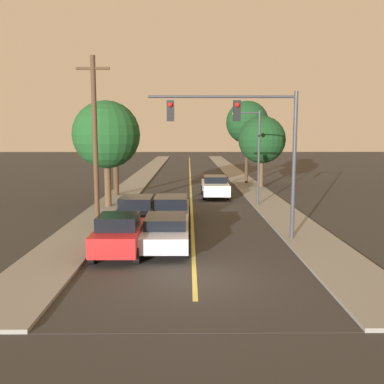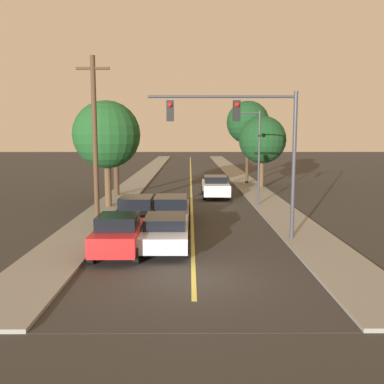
{
  "view_description": "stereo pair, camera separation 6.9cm",
  "coord_description": "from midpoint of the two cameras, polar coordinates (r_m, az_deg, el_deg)",
  "views": [
    {
      "loc": [
        -0.2,
        -13.88,
        4.86
      ],
      "look_at": [
        0.0,
        9.86,
        1.6
      ],
      "focal_mm": 40.0,
      "sensor_mm": 36.0,
      "label": 1
    },
    {
      "loc": [
        -0.13,
        -13.88,
        4.86
      ],
      "look_at": [
        0.0,
        9.86,
        1.6
      ],
      "focal_mm": 40.0,
      "sensor_mm": 36.0,
      "label": 2
    }
  ],
  "objects": [
    {
      "name": "traffic_signal_mast",
      "position": [
        19.23,
        7.48,
        7.87
      ],
      "size": [
        6.58,
        0.42,
        6.58
      ],
      "color": "#333338",
      "rests_on": "ground"
    },
    {
      "name": "car_near_lane_second",
      "position": [
        23.53,
        -2.73,
        -2.26
      ],
      "size": [
        2.1,
        5.17,
        1.47
      ],
      "color": "#474C51",
      "rests_on": "ground"
    },
    {
      "name": "road_surface",
      "position": [
        50.11,
        -0.13,
        2.25
      ],
      "size": [
        8.27,
        80.0,
        0.01
      ],
      "color": "#2D2B28",
      "rests_on": "ground"
    },
    {
      "name": "sidewalk_left",
      "position": [
        50.38,
        -6.27,
        2.3
      ],
      "size": [
        2.5,
        80.0,
        0.12
      ],
      "color": "gray",
      "rests_on": "ground"
    },
    {
      "name": "tree_left_far",
      "position": [
        33.5,
        -10.13,
        8.1
      ],
      "size": [
        3.48,
        3.48,
        6.76
      ],
      "color": "#3D2B1C",
      "rests_on": "ground"
    },
    {
      "name": "utility_pole_left",
      "position": [
        21.42,
        -12.72,
        6.63
      ],
      "size": [
        1.6,
        0.24,
        8.41
      ],
      "color": "#422D1E",
      "rests_on": "ground"
    },
    {
      "name": "tree_left_near",
      "position": [
        28.24,
        -11.24,
        7.48
      ],
      "size": [
        4.34,
        4.34,
        6.84
      ],
      "color": "#4C3823",
      "rests_on": "ground"
    },
    {
      "name": "car_far_oncoming",
      "position": [
        33.02,
        3.2,
        0.8
      ],
      "size": [
        2.05,
        5.09,
        1.6
      ],
      "rotation": [
        0.0,
        0.0,
        3.14
      ],
      "color": "white",
      "rests_on": "ground"
    },
    {
      "name": "car_outer_lane_second",
      "position": [
        23.21,
        -7.27,
        -2.35
      ],
      "size": [
        2.04,
        4.85,
        1.52
      ],
      "color": "black",
      "rests_on": "ground"
    },
    {
      "name": "streetlamp_right",
      "position": [
        28.73,
        8.09,
        6.4
      ],
      "size": [
        1.86,
        0.36,
        6.22
      ],
      "color": "#333338",
      "rests_on": "ground"
    },
    {
      "name": "sidewalk_right",
      "position": [
        50.41,
        6.01,
        2.31
      ],
      "size": [
        2.5,
        80.0,
        0.12
      ],
      "color": "gray",
      "rests_on": "ground"
    },
    {
      "name": "ground_plane",
      "position": [
        14.7,
        0.35,
        -11.48
      ],
      "size": [
        200.0,
        200.0,
        0.0
      ],
      "primitive_type": "plane",
      "color": "#2D2B28"
    },
    {
      "name": "tree_right_far",
      "position": [
        38.51,
        9.41,
        6.88
      ],
      "size": [
        4.17,
        4.17,
        6.28
      ],
      "color": "#4C3823",
      "rests_on": "ground"
    },
    {
      "name": "car_outer_lane_front",
      "position": [
        17.43,
        -9.63,
        -5.57
      ],
      "size": [
        1.89,
        3.89,
        1.67
      ],
      "color": "red",
      "rests_on": "ground"
    },
    {
      "name": "car_near_lane_front",
      "position": [
        18.35,
        -3.42,
        -5.1
      ],
      "size": [
        2.03,
        5.08,
        1.41
      ],
      "color": "#A5A8B2",
      "rests_on": "ground"
    },
    {
      "name": "tree_right_near",
      "position": [
        41.41,
        7.49,
        9.17
      ],
      "size": [
        4.03,
        4.03,
        7.81
      ],
      "color": "#3D2B1C",
      "rests_on": "ground"
    }
  ]
}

